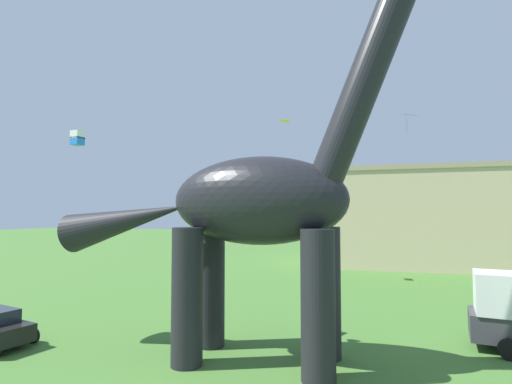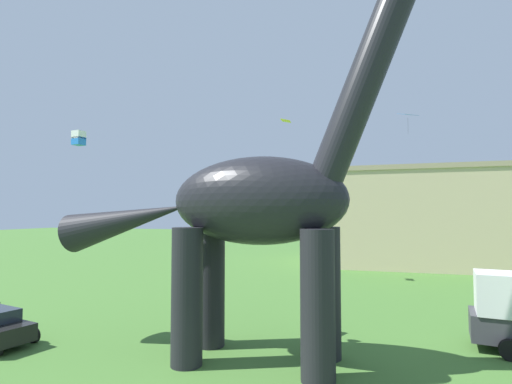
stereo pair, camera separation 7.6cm
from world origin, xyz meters
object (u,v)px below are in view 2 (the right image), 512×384
object	(u,v)px
kite_far_left	(218,189)
dinosaur_sculpture	(256,201)
kite_mid_right	(79,138)
kite_high_right	(286,121)
kite_trailing	(408,115)

from	to	relation	value
kite_far_left	dinosaur_sculpture	bearing A→B (deg)	-35.68
kite_mid_right	kite_high_right	xyz separation A→B (m)	(16.54, 5.42, 1.57)
dinosaur_sculpture	kite_far_left	bearing A→B (deg)	167.61
kite_high_right	kite_far_left	distance (m)	17.27
dinosaur_sculpture	kite_trailing	xyz separation A→B (m)	(7.08, 18.19, 7.34)
kite_mid_right	kite_trailing	world-z (taller)	kite_trailing
kite_far_left	kite_mid_right	bearing A→B (deg)	148.21
dinosaur_sculpture	kite_trailing	size ratio (longest dim) A/B	10.18
kite_mid_right	kite_far_left	bearing A→B (deg)	-31.79
kite_high_right	kite_mid_right	bearing A→B (deg)	-161.86
dinosaur_sculpture	kite_trailing	distance (m)	20.85
dinosaur_sculpture	kite_mid_right	bearing A→B (deg)	171.01
kite_high_right	dinosaur_sculpture	bearing A→B (deg)	-81.38
dinosaur_sculpture	kite_far_left	xyz separation A→B (m)	(-2.30, 1.65, 0.62)
dinosaur_sculpture	kite_mid_right	size ratio (longest dim) A/B	14.44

